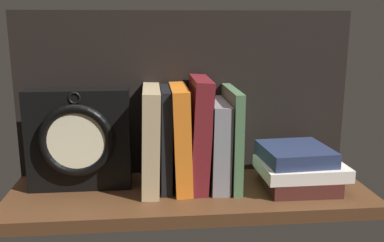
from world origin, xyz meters
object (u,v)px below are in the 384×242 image
object	(u,v)px
book_black_skeptic	(166,138)
book_orange_pandolfini	(180,137)
book_gray_chess	(217,143)
book_stack_side	(299,168)
book_tan_shortstories	(151,138)
book_maroon_dawkins	(198,133)
framed_clock	(79,139)
book_green_romantic	(232,137)

from	to	relation	value
book_black_skeptic	book_orange_pandolfini	bearing A→B (deg)	0.00
book_gray_chess	book_stack_side	world-z (taller)	book_gray_chess
book_black_skeptic	book_gray_chess	world-z (taller)	book_black_skeptic
book_gray_chess	book_stack_side	bearing A→B (deg)	-12.83
book_tan_shortstories	book_gray_chess	world-z (taller)	book_tan_shortstories
book_maroon_dawkins	book_black_skeptic	bearing A→B (deg)	180.00
book_tan_shortstories	book_black_skeptic	bearing A→B (deg)	0.00
book_black_skeptic	framed_clock	xyz separation A→B (cm)	(-17.43, 0.35, 0.09)
book_orange_pandolfini	book_black_skeptic	bearing A→B (deg)	180.00
book_tan_shortstories	book_orange_pandolfini	size ratio (longest dim) A/B	0.99
book_orange_pandolfini	book_gray_chess	bearing A→B (deg)	0.00
book_stack_side	book_maroon_dawkins	bearing A→B (deg)	169.58
book_tan_shortstories	framed_clock	bearing A→B (deg)	178.62
book_maroon_dawkins	book_green_romantic	size ratio (longest dim) A/B	1.11
book_maroon_dawkins	book_stack_side	size ratio (longest dim) A/B	1.31
book_tan_shortstories	framed_clock	xyz separation A→B (cm)	(-14.39, 0.35, 0.04)
book_maroon_dawkins	framed_clock	bearing A→B (deg)	179.18
book_maroon_dawkins	book_gray_chess	bearing A→B (deg)	0.00
framed_clock	book_stack_side	distance (cm)	44.97
book_gray_chess	framed_clock	distance (cm)	28.06
book_black_skeptic	book_green_romantic	distance (cm)	13.63
book_maroon_dawkins	book_green_romantic	bearing A→B (deg)	0.00
book_black_skeptic	book_maroon_dawkins	size ratio (longest dim) A/B	0.91
book_green_romantic	framed_clock	size ratio (longest dim) A/B	0.99
framed_clock	book_green_romantic	bearing A→B (deg)	-0.64
book_maroon_dawkins	book_green_romantic	world-z (taller)	book_maroon_dawkins
book_black_skeptic	book_gray_chess	size ratio (longest dim) A/B	1.16
book_gray_chess	book_stack_side	xyz separation A→B (cm)	(16.36, -3.72, -4.60)
book_tan_shortstories	book_gray_chess	distance (cm)	13.71
book_gray_chess	framed_clock	size ratio (longest dim) A/B	0.86
book_green_romantic	book_stack_side	world-z (taller)	book_green_romantic
book_maroon_dawkins	book_gray_chess	size ratio (longest dim) A/B	1.27
book_orange_pandolfini	book_tan_shortstories	bearing A→B (deg)	180.00
book_maroon_dawkins	framed_clock	world-z (taller)	book_maroon_dawkins
book_tan_shortstories	framed_clock	size ratio (longest dim) A/B	1.01
book_tan_shortstories	book_maroon_dawkins	bearing A→B (deg)	0.00
book_gray_chess	framed_clock	world-z (taller)	framed_clock
book_green_romantic	book_black_skeptic	bearing A→B (deg)	180.00
book_black_skeptic	book_orange_pandolfini	world-z (taller)	book_orange_pandolfini
book_orange_pandolfini	book_gray_chess	world-z (taller)	book_orange_pandolfini
book_black_skeptic	book_maroon_dawkins	bearing A→B (deg)	0.00
book_gray_chess	book_green_romantic	size ratio (longest dim) A/B	0.87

